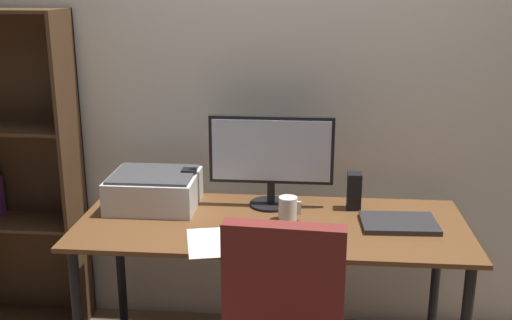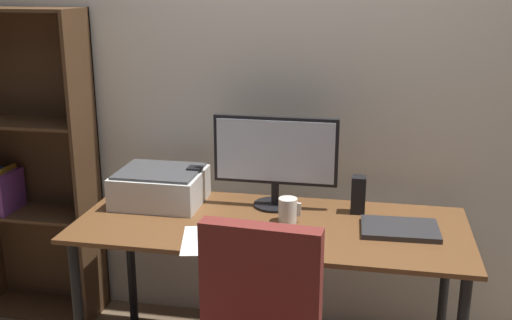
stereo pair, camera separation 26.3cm
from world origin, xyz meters
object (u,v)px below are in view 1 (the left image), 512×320
coffee_mug (288,209)px  speaker_right (354,191)px  desk (271,239)px  keyboard (263,238)px  bookshelf (10,178)px  monitor (271,155)px  laptop (399,223)px  printer (154,190)px  mouse (315,240)px  speaker_left (190,186)px

coffee_mug → speaker_right: 0.34m
desk → keyboard: size_ratio=5.84×
coffee_mug → bookshelf: bearing=167.5°
monitor → laptop: bearing=-19.3°
speaker_right → bookshelf: bookshelf is taller
bookshelf → coffee_mug: bearing=-12.5°
printer → bookshelf: size_ratio=0.25×
bookshelf → printer: bearing=-13.8°
monitor → mouse: 0.52m
monitor → keyboard: 0.46m
monitor → laptop: monitor is taller
desk → bookshelf: bookshelf is taller
desk → monitor: 0.39m
mouse → printer: size_ratio=0.24×
mouse → coffee_mug: coffee_mug is taller
desk → monitor: bearing=94.3°
monitor → mouse: bearing=-63.6°
monitor → bookshelf: size_ratio=0.35×
monitor → coffee_mug: (0.09, -0.18, -0.19)m
keyboard → speaker_right: 0.56m
keyboard → bookshelf: bookshelf is taller
speaker_right → printer: speaker_right is taller
speaker_right → bookshelf: 1.72m
monitor → speaker_right: (0.38, -0.01, -0.16)m
monitor → coffee_mug: bearing=-63.9°
desk → speaker_right: (0.37, 0.20, 0.17)m
mouse → keyboard: bearing=160.8°
speaker_right → bookshelf: bearing=175.2°
printer → monitor: bearing=6.1°
speaker_left → keyboard: bearing=-46.2°
desk → printer: (-0.56, 0.15, 0.16)m
bookshelf → speaker_right: bearing=-4.8°
laptop → speaker_left: 0.97m
laptop → printer: 1.12m
monitor → printer: size_ratio=1.43×
laptop → speaker_right: speaker_right is taller
laptop → printer: bearing=170.4°
speaker_left → printer: 0.16m
laptop → printer: size_ratio=0.80×
coffee_mug → speaker_right: speaker_right is taller
printer → desk: bearing=-15.3°
mouse → speaker_right: bearing=52.0°
keyboard → coffee_mug: (0.09, 0.22, 0.04)m
monitor → keyboard: (-0.01, -0.40, -0.24)m
speaker_right → printer: (-0.92, -0.05, -0.00)m
mouse → coffee_mug: 0.27m
laptop → coffee_mug: bearing=175.3°
mouse → laptop: mouse is taller
speaker_left → speaker_right: same height
monitor → desk: bearing=-85.7°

